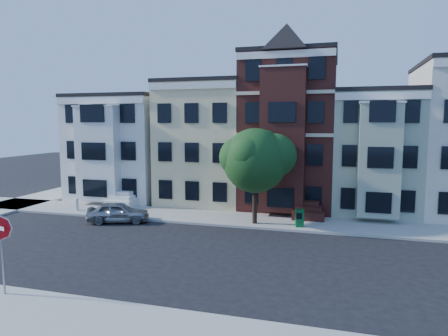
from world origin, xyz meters
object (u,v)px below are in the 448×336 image
(stop_sign, at_px, (2,250))
(street_tree, at_px, (255,165))
(newspaper_box, at_px, (299,218))
(parked_car, at_px, (118,212))
(fire_hydrant, at_px, (77,205))

(stop_sign, bearing_deg, street_tree, 74.67)
(newspaper_box, bearing_deg, parked_car, 171.88)
(parked_car, bearing_deg, newspaper_box, -100.44)
(street_tree, distance_m, newspaper_box, 4.49)
(newspaper_box, distance_m, stop_sign, 17.06)
(fire_hydrant, distance_m, stop_sign, 15.40)
(street_tree, relative_size, newspaper_box, 6.90)
(street_tree, height_order, parked_car, street_tree)
(fire_hydrant, bearing_deg, stop_sign, -64.21)
(street_tree, relative_size, stop_sign, 2.22)
(parked_car, xyz_separation_m, fire_hydrant, (-4.72, 1.95, -0.19))
(newspaper_box, bearing_deg, street_tree, 162.76)
(street_tree, distance_m, parked_car, 10.01)
(parked_car, xyz_separation_m, stop_sign, (1.95, -11.85, 1.21))
(street_tree, xyz_separation_m, newspaper_box, (2.97, -0.06, -3.37))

